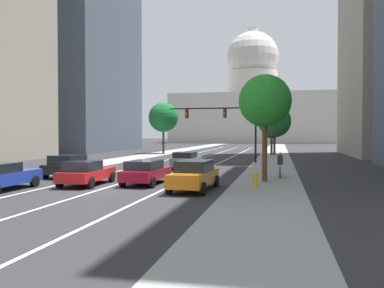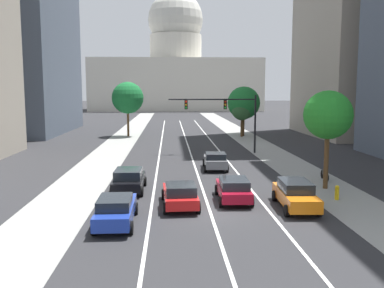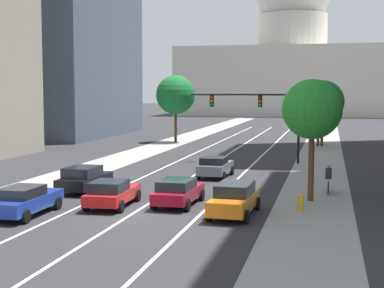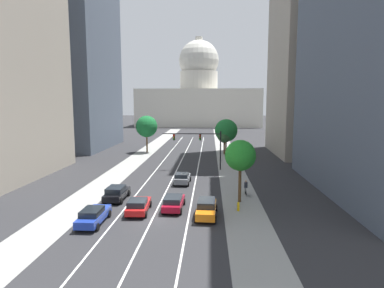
% 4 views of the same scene
% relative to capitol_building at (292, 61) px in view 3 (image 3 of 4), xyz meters
% --- Properties ---
extents(ground_plane, '(400.00, 400.00, 0.00)m').
position_rel_capitol_building_xyz_m(ground_plane, '(0.00, -78.55, -13.28)').
color(ground_plane, '#2B2B2D').
extents(sidewalk_left, '(4.06, 130.00, 0.01)m').
position_rel_capitol_building_xyz_m(sidewalk_left, '(-8.57, -83.55, -13.27)').
color(sidewalk_left, gray).
rests_on(sidewalk_left, ground).
extents(sidewalk_right, '(4.06, 130.00, 0.01)m').
position_rel_capitol_building_xyz_m(sidewalk_right, '(8.57, -83.55, -13.27)').
color(sidewalk_right, gray).
rests_on(sidewalk_right, ground).
extents(lane_stripe_left, '(0.16, 90.00, 0.01)m').
position_rel_capitol_building_xyz_m(lane_stripe_left, '(-3.27, -93.55, -13.26)').
color(lane_stripe_left, white).
rests_on(lane_stripe_left, ground).
extents(lane_stripe_center, '(0.16, 90.00, 0.01)m').
position_rel_capitol_building_xyz_m(lane_stripe_center, '(0.00, -93.55, -13.26)').
color(lane_stripe_center, white).
rests_on(lane_stripe_center, ground).
extents(lane_stripe_right, '(0.16, 90.00, 0.01)m').
position_rel_capitol_building_xyz_m(lane_stripe_right, '(3.27, -93.55, -13.26)').
color(lane_stripe_right, white).
rests_on(lane_stripe_right, ground).
extents(capitol_building, '(54.09, 23.44, 39.39)m').
position_rel_capitol_building_xyz_m(capitol_building, '(0.00, 0.00, 0.00)').
color(capitol_building, beige).
rests_on(capitol_building, ground).
extents(car_gray, '(2.10, 4.11, 1.47)m').
position_rel_capitol_building_xyz_m(car_gray, '(1.63, -105.86, -12.51)').
color(car_gray, slate).
rests_on(car_gray, ground).
extents(car_black, '(2.12, 4.48, 1.53)m').
position_rel_capitol_building_xyz_m(car_black, '(-4.91, -113.27, -12.48)').
color(car_black, black).
rests_on(car_black, ground).
extents(car_red, '(2.19, 4.57, 1.43)m').
position_rel_capitol_building_xyz_m(car_red, '(-1.63, -117.22, -12.54)').
color(car_red, red).
rests_on(car_red, ground).
extents(car_blue, '(1.96, 4.78, 1.47)m').
position_rel_capitol_building_xyz_m(car_blue, '(-4.91, -120.25, -12.51)').
color(car_blue, '#1E389E').
rests_on(car_blue, ground).
extents(car_orange, '(2.11, 4.76, 1.57)m').
position_rel_capitol_building_xyz_m(car_orange, '(4.91, -117.83, -12.46)').
color(car_orange, orange).
rests_on(car_orange, ground).
extents(car_crimson, '(2.08, 4.43, 1.42)m').
position_rel_capitol_building_xyz_m(car_crimson, '(1.63, -116.09, -12.52)').
color(car_crimson, maroon).
rests_on(car_crimson, ground).
extents(traffic_signal_mast, '(9.23, 0.39, 6.16)m').
position_rel_capitol_building_xyz_m(traffic_signal_mast, '(3.79, -96.68, -8.77)').
color(traffic_signal_mast, black).
rests_on(traffic_signal_mast, ground).
extents(fire_hydrant, '(0.26, 0.35, 0.91)m').
position_rel_capitol_building_xyz_m(fire_hydrant, '(8.00, -116.14, -12.81)').
color(fire_hydrant, yellow).
rests_on(fire_hydrant, ground).
extents(cyclist, '(0.37, 1.70, 1.72)m').
position_rel_capitol_building_xyz_m(cyclist, '(9.33, -110.53, -12.42)').
color(cyclist, black).
rests_on(cyclist, ground).
extents(street_tree_near_right, '(3.26, 3.26, 6.66)m').
position_rel_capitol_building_xyz_m(street_tree_near_right, '(8.38, -113.18, -8.28)').
color(street_tree_near_right, '#51381E').
rests_on(street_tree_near_right, ground).
extents(street_tree_far_right, '(4.70, 4.70, 7.17)m').
position_rel_capitol_building_xyz_m(street_tree_far_right, '(8.53, -80.04, -8.46)').
color(street_tree_far_right, '#51381E').
rests_on(street_tree_far_right, ground).
extents(street_tree_near_left, '(4.54, 4.54, 7.83)m').
position_rel_capitol_building_xyz_m(street_tree_near_left, '(-8.15, -79.72, -7.73)').
color(street_tree_near_left, '#51381E').
rests_on(street_tree_near_left, ground).
extents(street_tree_mid_right, '(2.93, 2.93, 5.28)m').
position_rel_capitol_building_xyz_m(street_tree_mid_right, '(8.14, -80.84, -9.49)').
color(street_tree_mid_right, '#51381E').
rests_on(street_tree_mid_right, ground).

